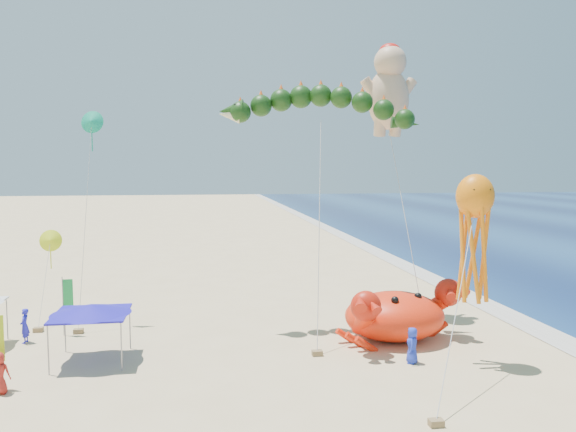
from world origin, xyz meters
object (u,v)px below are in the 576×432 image
(canopy_blue, at_px, (91,310))
(crab_inflatable, at_px, (395,314))
(cherub_kite, at_px, (389,88))
(octopus_kite, at_px, (474,228))
(dragon_kite, at_px, (318,112))

(canopy_blue, bearing_deg, crab_inflatable, 3.38)
(cherub_kite, xyz_separation_m, octopus_kite, (0.95, -9.21, -7.51))
(dragon_kite, bearing_deg, octopus_kite, -48.34)
(cherub_kite, height_order, octopus_kite, cherub_kite)
(dragon_kite, height_order, cherub_kite, cherub_kite)
(crab_inflatable, height_order, octopus_kite, octopus_kite)
(crab_inflatable, distance_m, octopus_kite, 6.62)
(crab_inflatable, xyz_separation_m, cherub_kite, (1.30, 5.34, 12.40))
(dragon_kite, height_order, octopus_kite, dragon_kite)
(crab_inflatable, relative_size, dragon_kite, 0.54)
(crab_inflatable, height_order, cherub_kite, cherub_kite)
(dragon_kite, xyz_separation_m, canopy_blue, (-11.45, -3.58, -9.55))
(dragon_kite, distance_m, octopus_kite, 10.49)
(crab_inflatable, height_order, dragon_kite, dragon_kite)
(cherub_kite, bearing_deg, octopus_kite, -84.12)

